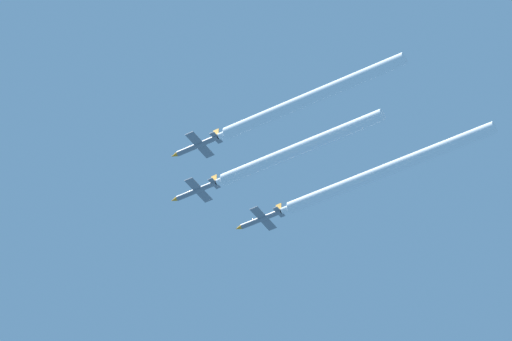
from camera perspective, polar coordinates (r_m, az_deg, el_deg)
jet_lead at (r=353.25m, az=-2.13°, el=-0.72°), size 8.33×12.13×2.91m
jet_left_wingman at (r=339.81m, az=-2.09°, el=0.86°), size 8.33×12.13×2.91m
jet_right_wingman at (r=356.17m, az=0.14°, el=-1.72°), size 8.33×12.13×2.91m
smoke_trail_lead at (r=343.31m, az=1.48°, el=0.75°), size 2.57×40.20×2.57m
smoke_trail_left_wingman at (r=329.68m, az=1.88°, el=2.53°), size 2.57×43.08×2.57m
smoke_trail_right_wingman at (r=345.28m, az=4.53°, el=0.01°), size 2.57×50.60×2.57m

